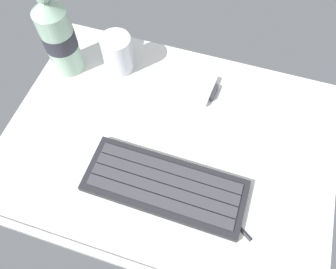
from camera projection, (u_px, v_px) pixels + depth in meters
ground_plane at (168, 145)px, 64.39cm from camera, size 64.00×48.00×2.80cm
keyboard at (165, 186)px, 58.48cm from camera, size 29.16×11.42×1.70cm
handheld_device at (186, 83)px, 69.59cm from camera, size 13.23×8.56×1.50cm
juice_cup at (118, 55)px, 69.27cm from camera, size 6.40×6.40×8.50cm
water_bottle at (58, 36)px, 64.89cm from camera, size 6.73×6.73×20.80cm
stylus_pen at (232, 218)px, 56.14cm from camera, size 8.28×5.86×0.70cm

